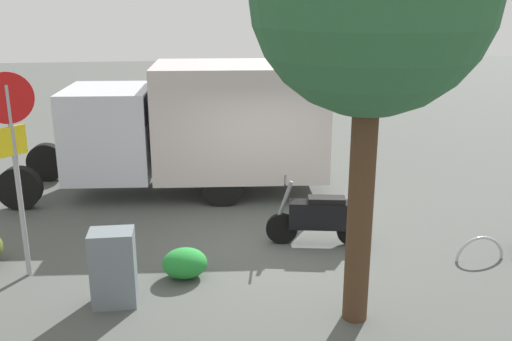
{
  "coord_description": "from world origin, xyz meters",
  "views": [
    {
      "loc": [
        1.43,
        9.19,
        4.29
      ],
      "look_at": [
        0.2,
        -0.1,
        1.42
      ],
      "focal_mm": 40.73,
      "sensor_mm": 36.0,
      "label": 1
    }
  ],
  "objects_px": {
    "stop_sign": "(13,144)",
    "utility_cabinet": "(113,268)",
    "box_truck_near": "(196,122)",
    "bike_rack_hoop": "(479,260)",
    "motorcycle": "(319,217)"
  },
  "relations": [
    {
      "from": "stop_sign",
      "to": "motorcycle",
      "type": "bearing_deg",
      "value": -173.43
    },
    {
      "from": "motorcycle",
      "to": "box_truck_near",
      "type": "bearing_deg",
      "value": -46.89
    },
    {
      "from": "stop_sign",
      "to": "bike_rack_hoop",
      "type": "relative_size",
      "value": 3.78
    },
    {
      "from": "box_truck_near",
      "to": "motorcycle",
      "type": "height_order",
      "value": "box_truck_near"
    },
    {
      "from": "box_truck_near",
      "to": "motorcycle",
      "type": "distance_m",
      "value": 3.94
    },
    {
      "from": "stop_sign",
      "to": "utility_cabinet",
      "type": "xyz_separation_m",
      "value": [
        -1.45,
        1.08,
        -1.58
      ]
    },
    {
      "from": "box_truck_near",
      "to": "utility_cabinet",
      "type": "height_order",
      "value": "box_truck_near"
    },
    {
      "from": "motorcycle",
      "to": "stop_sign",
      "type": "bearing_deg",
      "value": 17.44
    },
    {
      "from": "box_truck_near",
      "to": "stop_sign",
      "type": "distance_m",
      "value": 4.74
    },
    {
      "from": "stop_sign",
      "to": "bike_rack_hoop",
      "type": "distance_m",
      "value": 7.69
    },
    {
      "from": "box_truck_near",
      "to": "motorcycle",
      "type": "xyz_separation_m",
      "value": [
        -2.03,
        3.21,
        -1.06
      ]
    },
    {
      "from": "stop_sign",
      "to": "utility_cabinet",
      "type": "distance_m",
      "value": 2.41
    },
    {
      "from": "stop_sign",
      "to": "bike_rack_hoop",
      "type": "bearing_deg",
      "value": 176.79
    },
    {
      "from": "box_truck_near",
      "to": "stop_sign",
      "type": "height_order",
      "value": "stop_sign"
    },
    {
      "from": "utility_cabinet",
      "to": "bike_rack_hoop",
      "type": "relative_size",
      "value": 1.32
    }
  ]
}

